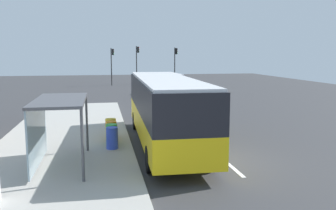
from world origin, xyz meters
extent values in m
cube|color=#38383A|center=(0.00, 14.00, -0.02)|extent=(56.00, 92.00, 0.04)
cube|color=#ADAAA3|center=(-6.40, 2.00, 0.09)|extent=(6.20, 30.00, 0.18)
cube|color=silver|center=(0.25, -1.00, 0.01)|extent=(0.16, 2.20, 0.01)
cube|color=silver|center=(0.25, 4.00, 0.01)|extent=(0.16, 2.20, 0.01)
cube|color=silver|center=(0.25, 9.00, 0.01)|extent=(0.16, 2.20, 0.01)
cube|color=silver|center=(0.25, 14.00, 0.01)|extent=(0.16, 2.20, 0.01)
cube|color=silver|center=(0.25, 19.00, 0.01)|extent=(0.16, 2.20, 0.01)
cube|color=silver|center=(0.25, 24.00, 0.01)|extent=(0.16, 2.20, 0.01)
cube|color=silver|center=(0.25, 29.00, 0.01)|extent=(0.16, 2.20, 0.01)
cube|color=yellow|center=(-1.70, 2.76, 1.07)|extent=(2.78, 11.06, 1.15)
cube|color=black|center=(-1.70, 2.76, 2.38)|extent=(2.78, 11.06, 1.45)
cube|color=silver|center=(-1.70, 2.76, 3.15)|extent=(2.64, 10.84, 0.12)
cube|color=black|center=(-1.56, 8.21, 2.30)|extent=(2.30, 0.18, 1.22)
cube|color=black|center=(-2.92, 2.29, 2.30)|extent=(0.30, 8.58, 1.10)
cylinder|color=black|center=(-2.73, 6.69, 0.50)|extent=(0.31, 1.01, 1.00)
cylinder|color=black|center=(-0.47, 6.63, 0.50)|extent=(0.31, 1.01, 1.00)
cylinder|color=black|center=(-2.92, -0.91, 0.50)|extent=(0.31, 1.01, 1.00)
cylinder|color=black|center=(-0.66, -0.96, 0.50)|extent=(0.31, 1.01, 1.00)
cube|color=silver|center=(2.20, 22.66, 1.32)|extent=(2.24, 5.29, 1.96)
cube|color=black|center=(2.20, 22.66, 1.66)|extent=(2.18, 3.21, 0.44)
cylinder|color=black|center=(3.19, 20.71, 0.34)|extent=(0.25, 0.69, 0.68)
cylinder|color=black|center=(1.40, 20.62, 0.34)|extent=(0.25, 0.69, 0.68)
cylinder|color=black|center=(3.00, 24.70, 0.34)|extent=(0.25, 0.69, 0.68)
cylinder|color=black|center=(1.21, 24.62, 0.34)|extent=(0.25, 0.69, 0.68)
cube|color=black|center=(2.30, 36.18, 0.62)|extent=(1.88, 4.43, 0.60)
cube|color=black|center=(2.30, 35.98, 1.22)|extent=(1.63, 2.41, 0.60)
cylinder|color=black|center=(1.45, 37.66, 0.32)|extent=(0.21, 0.64, 0.64)
cylinder|color=black|center=(3.09, 37.70, 0.32)|extent=(0.21, 0.64, 0.64)
cylinder|color=black|center=(1.51, 34.67, 0.32)|extent=(0.21, 0.64, 0.64)
cylinder|color=black|center=(3.15, 34.70, 0.32)|extent=(0.21, 0.64, 0.64)
cylinder|color=blue|center=(-4.20, 2.03, 0.66)|extent=(0.52, 0.52, 0.95)
cylinder|color=green|center=(-4.20, 2.73, 0.66)|extent=(0.52, 0.52, 0.95)
cylinder|color=orange|center=(-4.20, 3.43, 0.66)|extent=(0.52, 0.52, 0.95)
cylinder|color=yellow|center=(-4.20, 4.13, 0.66)|extent=(0.52, 0.52, 0.95)
cylinder|color=#2D2D2D|center=(5.40, 34.87, 2.56)|extent=(0.14, 0.14, 5.13)
cube|color=black|center=(5.62, 34.87, 4.63)|extent=(0.24, 0.28, 0.84)
sphere|color=#360606|center=(5.74, 34.87, 4.91)|extent=(0.16, 0.16, 0.16)
sphere|color=#3C2C03|center=(5.74, 34.87, 4.63)|extent=(0.16, 0.16, 0.16)
sphere|color=green|center=(5.74, 34.87, 4.35)|extent=(0.16, 0.16, 0.16)
cylinder|color=#2D2D2D|center=(-3.20, 35.67, 2.51)|extent=(0.14, 0.14, 5.02)
cube|color=black|center=(-2.98, 35.67, 4.52)|extent=(0.24, 0.28, 0.84)
sphere|color=#360606|center=(-2.86, 35.67, 4.80)|extent=(0.16, 0.16, 0.16)
sphere|color=#3C2C03|center=(-2.86, 35.67, 4.52)|extent=(0.16, 0.16, 0.16)
sphere|color=green|center=(-2.86, 35.67, 4.24)|extent=(0.16, 0.16, 0.16)
cylinder|color=#2D2D2D|center=(0.30, 36.47, 2.67)|extent=(0.14, 0.14, 5.33)
cube|color=black|center=(0.52, 36.47, 4.83)|extent=(0.24, 0.28, 0.84)
sphere|color=red|center=(0.64, 36.47, 5.11)|extent=(0.16, 0.16, 0.16)
sphere|color=#3C2C03|center=(0.64, 36.47, 4.83)|extent=(0.16, 0.16, 0.16)
sphere|color=black|center=(0.64, 36.47, 4.55)|extent=(0.16, 0.16, 0.16)
cube|color=#4C4C51|center=(-6.10, -0.02, 2.63)|extent=(1.80, 4.00, 0.10)
cube|color=#8CA5B2|center=(-6.95, -0.02, 1.43)|extent=(0.06, 3.80, 2.30)
cylinder|color=#4C4C51|center=(-5.25, -1.92, 1.40)|extent=(0.10, 0.10, 2.44)
cylinder|color=#4C4C51|center=(-5.25, 1.88, 1.40)|extent=(0.10, 0.10, 2.44)
camera|label=1|loc=(-4.60, -13.42, 4.33)|focal=38.12mm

